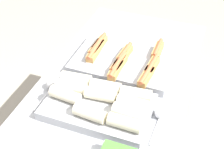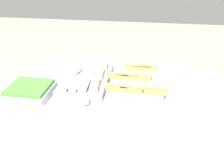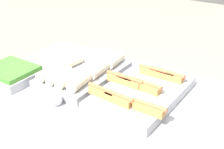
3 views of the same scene
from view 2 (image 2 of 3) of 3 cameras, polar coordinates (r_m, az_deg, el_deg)
The scene contains 6 objects.
counter at distance 1.89m, azimuth 1.28°, elevation -15.26°, with size 1.47×0.77×0.95m.
tray_hotdogs at distance 1.58m, azimuth 6.33°, elevation -1.87°, with size 0.42×0.55×0.10m.
tray_wraps at distance 1.62m, azimuth -6.46°, elevation -0.74°, with size 0.32×0.51×0.11m.
tray_side_front at distance 1.57m, azimuth -20.62°, elevation -3.90°, with size 0.28×0.25×0.07m.
serving_spoon_near at distance 1.38m, azimuth -7.39°, elevation -6.99°, with size 0.21×0.06×0.06m.
serving_spoon_far at distance 1.88m, azimuth -2.72°, elevation 2.74°, with size 0.21×0.06×0.06m.
Camera 2 is at (0.17, -1.39, 1.74)m, focal length 35.00 mm.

